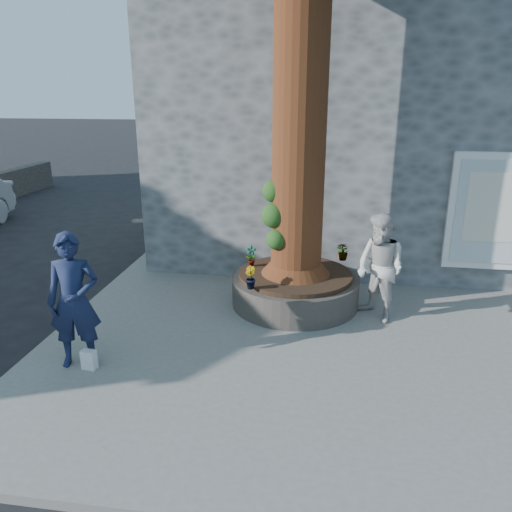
# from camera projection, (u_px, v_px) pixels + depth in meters

# --- Properties ---
(ground) EXTENTS (120.00, 120.00, 0.00)m
(ground) POSITION_uv_depth(u_px,v_px,m) (231.00, 361.00, 7.48)
(ground) COLOR black
(ground) RESTS_ON ground
(pavement) EXTENTS (9.00, 8.00, 0.12)m
(pavement) POSITION_uv_depth(u_px,v_px,m) (332.00, 334.00, 8.18)
(pavement) COLOR slate
(pavement) RESTS_ON ground
(yellow_line) EXTENTS (0.10, 30.00, 0.01)m
(yellow_line) POSITION_uv_depth(u_px,v_px,m) (74.00, 319.00, 8.85)
(yellow_line) COLOR yellow
(yellow_line) RESTS_ON ground
(stone_shop) EXTENTS (10.30, 8.30, 6.30)m
(stone_shop) POSITION_uv_depth(u_px,v_px,m) (379.00, 118.00, 12.87)
(stone_shop) COLOR #4F5254
(stone_shop) RESTS_ON ground
(planter) EXTENTS (2.30, 2.30, 0.60)m
(planter) POSITION_uv_depth(u_px,v_px,m) (295.00, 288.00, 9.11)
(planter) COLOR black
(planter) RESTS_ON pavement
(man) EXTENTS (0.81, 0.63, 1.95)m
(man) POSITION_uv_depth(u_px,v_px,m) (74.00, 301.00, 6.88)
(man) COLOR #171F3F
(man) RESTS_ON pavement
(woman) EXTENTS (1.11, 1.13, 1.83)m
(woman) POSITION_uv_depth(u_px,v_px,m) (380.00, 268.00, 8.31)
(woman) COLOR #BCB7B4
(woman) RESTS_ON pavement
(shopping_bag) EXTENTS (0.21, 0.14, 0.28)m
(shopping_bag) POSITION_uv_depth(u_px,v_px,m) (89.00, 360.00, 7.01)
(shopping_bag) COLOR white
(shopping_bag) RESTS_ON pavement
(plant_a) EXTENTS (0.24, 0.19, 0.39)m
(plant_a) POSITION_uv_depth(u_px,v_px,m) (251.00, 256.00, 9.29)
(plant_a) COLOR gray
(plant_a) RESTS_ON planter
(plant_b) EXTENTS (0.29, 0.29, 0.38)m
(plant_b) POSITION_uv_depth(u_px,v_px,m) (250.00, 278.00, 8.25)
(plant_b) COLOR gray
(plant_b) RESTS_ON planter
(plant_c) EXTENTS (0.21, 0.21, 0.34)m
(plant_c) POSITION_uv_depth(u_px,v_px,m) (343.00, 252.00, 9.63)
(plant_c) COLOR gray
(plant_c) RESTS_ON planter
(plant_d) EXTENTS (0.34, 0.35, 0.31)m
(plant_d) POSITION_uv_depth(u_px,v_px,m) (343.00, 252.00, 9.64)
(plant_d) COLOR gray
(plant_d) RESTS_ON planter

